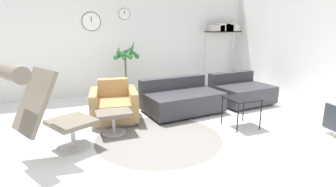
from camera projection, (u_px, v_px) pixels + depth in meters
name	position (u px, v px, depth m)	size (l,w,h in m)	color
ground_plane	(155.00, 138.00, 3.83)	(12.00, 12.00, 0.00)	white
wall_back	(114.00, 35.00, 6.12)	(12.00, 0.09, 2.80)	silver
wall_right	(336.00, 37.00, 4.70)	(0.06, 12.00, 2.80)	silver
round_rug	(159.00, 138.00, 3.83)	(1.84, 1.84, 0.01)	slate
lounge_chair	(43.00, 104.00, 3.11)	(1.09, 0.90, 1.19)	#BCBCC1
ottoman	(113.00, 116.00, 3.94)	(0.52, 0.44, 0.36)	#BCBCC1
armchair_red	(114.00, 106.00, 4.52)	(0.88, 0.92, 0.68)	silver
couch_low	(181.00, 100.00, 4.96)	(1.49, 1.07, 0.62)	black
couch_second	(241.00, 92.00, 5.54)	(1.21, 1.04, 0.62)	black
side_table	(242.00, 101.00, 4.16)	(0.47, 0.47, 0.49)	black
potted_plant	(126.00, 72.00, 5.82)	(0.61, 0.60, 1.32)	silver
shelf_unit	(224.00, 30.00, 6.79)	(0.95, 0.28, 1.74)	#BCBCC1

